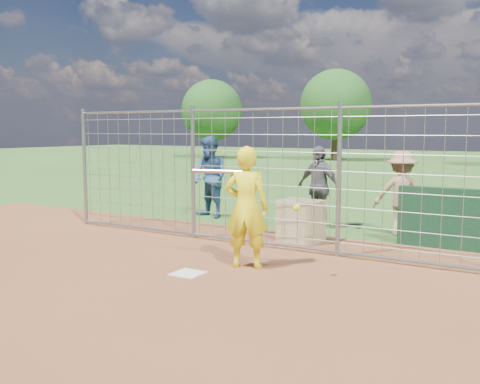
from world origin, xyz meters
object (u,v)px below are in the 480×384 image
Objects in this scene: batter at (246,207)px; bystander_c at (401,193)px; equipment_bin at (301,221)px; bystander_b at (318,187)px; bystander_a at (210,177)px.

bystander_c is at bearing -127.09° from batter.
bystander_c reaches higher than equipment_bin.
batter is at bearing 52.18° from bystander_c.
bystander_b is 1.05× the size of bystander_c.
bystander_a is at bearing -164.89° from bystander_b.
equipment_bin is (-1.48, -1.61, -0.46)m from bystander_c.
bystander_c is at bearing 51.86° from equipment_bin.
bystander_a is 1.16× the size of bystander_c.
bystander_b is (2.80, 0.07, -0.09)m from bystander_a.
batter is at bearing -33.18° from bystander_a.
bystander_a is at bearing -15.87° from bystander_c.
bystander_a is 2.48× the size of equipment_bin.
equipment_bin is (3.09, -1.43, -0.59)m from bystander_a.
bystander_a reaches higher than bystander_b.
bystander_b reaches higher than bystander_c.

